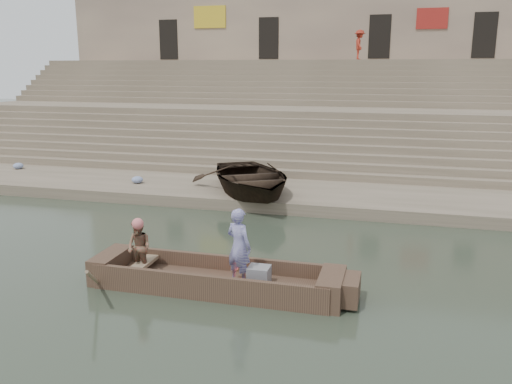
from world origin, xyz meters
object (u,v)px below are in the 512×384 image
at_px(beached_rowboat, 250,178).
at_px(pedestrian, 360,45).
at_px(television, 259,275).
at_px(standing_man, 239,246).
at_px(rowing_man, 139,247).
at_px(main_rowboat, 215,284).

xyz_separation_m(beached_rowboat, pedestrian, (2.57, 14.53, 5.11)).
bearing_deg(television, pedestrian, 89.14).
distance_m(standing_man, beached_rowboat, 7.72).
xyz_separation_m(rowing_man, television, (2.76, 0.08, -0.41)).
relative_size(standing_man, pedestrian, 0.99).
relative_size(rowing_man, beached_rowboat, 0.24).
bearing_deg(main_rowboat, rowing_man, -177.56).
bearing_deg(standing_man, rowing_man, 24.32).
bearing_deg(pedestrian, beached_rowboat, 161.71).
bearing_deg(pedestrian, television, 170.89).
relative_size(standing_man, beached_rowboat, 0.32).
distance_m(standing_man, television, 0.76).
bearing_deg(standing_man, pedestrian, -68.13).
relative_size(television, beached_rowboat, 0.09).
relative_size(rowing_man, pedestrian, 0.72).
xyz_separation_m(rowing_man, pedestrian, (3.09, 22.04, 5.21)).
relative_size(main_rowboat, beached_rowboat, 0.96).
height_order(main_rowboat, pedestrian, pedestrian).
distance_m(main_rowboat, standing_man, 1.11).
xyz_separation_m(standing_man, rowing_man, (-2.34, -0.02, -0.23)).
height_order(standing_man, rowing_man, standing_man).
relative_size(main_rowboat, television, 10.87).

